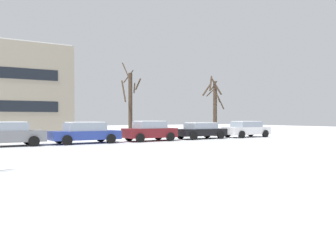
# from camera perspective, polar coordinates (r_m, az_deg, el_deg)

# --- Properties ---
(ground_plane) EXTENTS (120.00, 120.00, 0.00)m
(ground_plane) POSITION_cam_1_polar(r_m,az_deg,el_deg) (14.34, -18.65, -5.64)
(ground_plane) COLOR white
(road_surface) EXTENTS (80.00, 8.85, 0.00)m
(road_surface) POSITION_cam_1_polar(r_m,az_deg,el_deg) (17.68, -21.07, -4.34)
(road_surface) COLOR silver
(road_surface) RESTS_ON ground
(parked_car_gray) EXTENTS (4.46, 2.21, 1.51)m
(parked_car_gray) POSITION_cam_1_polar(r_m,az_deg,el_deg) (23.04, -25.17, -1.16)
(parked_car_gray) COLOR slate
(parked_car_gray) RESTS_ON ground
(parked_car_blue) EXTENTS (4.59, 2.16, 1.46)m
(parked_car_blue) POSITION_cam_1_polar(r_m,az_deg,el_deg) (23.96, -13.50, -1.04)
(parked_car_blue) COLOR #283D93
(parked_car_blue) RESTS_ON ground
(parked_car_maroon) EXTENTS (3.92, 2.05, 1.51)m
(parked_car_maroon) POSITION_cam_1_polar(r_m,az_deg,el_deg) (25.74, -3.02, -0.79)
(parked_car_maroon) COLOR maroon
(parked_car_maroon) RESTS_ON ground
(parked_car_black) EXTENTS (4.30, 2.08, 1.35)m
(parked_car_black) POSITION_cam_1_polar(r_m,az_deg,el_deg) (28.53, 5.41, -0.72)
(parked_car_black) COLOR black
(parked_car_black) RESTS_ON ground
(parked_car_white) EXTENTS (4.45, 2.06, 1.44)m
(parked_car_white) POSITION_cam_1_polar(r_m,az_deg,el_deg) (31.51, 12.78, -0.48)
(parked_car_white) COLOR white
(parked_car_white) RESTS_ON ground
(tree_far_right) EXTENTS (1.58, 1.55, 6.33)m
(tree_far_right) POSITION_cam_1_polar(r_m,az_deg,el_deg) (29.19, -6.23, 3.83)
(tree_far_right) COLOR #423326
(tree_far_right) RESTS_ON ground
(tree_far_mid) EXTENTS (2.05, 2.07, 5.74)m
(tree_far_mid) POSITION_cam_1_polar(r_m,az_deg,el_deg) (33.02, 7.66, 3.11)
(tree_far_mid) COLOR #423326
(tree_far_mid) RESTS_ON ground
(tree_far_left) EXTENTS (1.15, 1.17, 5.32)m
(tree_far_left) POSITION_cam_1_polar(r_m,az_deg,el_deg) (33.64, 7.64, 3.07)
(tree_far_left) COLOR #423326
(tree_far_left) RESTS_ON ground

